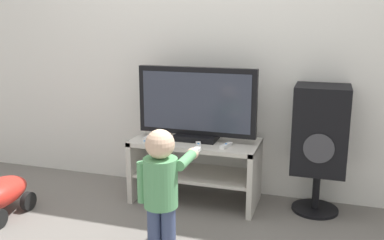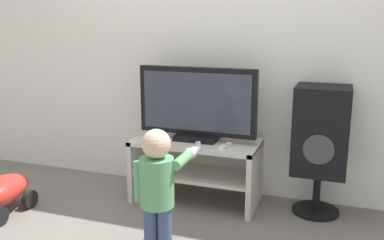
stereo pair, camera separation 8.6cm
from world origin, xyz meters
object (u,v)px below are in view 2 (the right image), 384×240
at_px(remote_secondary, 198,145).
at_px(speaker_tower, 321,133).
at_px(game_console, 151,138).
at_px(remote_primary, 226,146).
at_px(child, 158,183).
at_px(television, 197,105).

height_order(remote_secondary, speaker_tower, speaker_tower).
bearing_deg(game_console, remote_secondary, -7.32).
xyz_separation_m(remote_primary, child, (-0.19, -0.69, -0.03)).
relative_size(television, remote_secondary, 6.43).
bearing_deg(game_console, television, 21.58).
relative_size(remote_primary, remote_secondary, 1.00).
bearing_deg(child, remote_primary, 74.28).
xyz_separation_m(game_console, speaker_tower, (1.16, 0.19, 0.09)).
bearing_deg(remote_primary, game_console, -179.37).
bearing_deg(television, speaker_tower, 4.22).
relative_size(child, speaker_tower, 0.84).
distance_m(remote_primary, remote_secondary, 0.19).
bearing_deg(speaker_tower, child, -132.56).
xyz_separation_m(television, speaker_tower, (0.85, 0.06, -0.15)).
bearing_deg(television, remote_secondary, -68.51).
distance_m(television, child, 0.86).
distance_m(game_console, remote_secondary, 0.38).
height_order(television, remote_primary, television).
relative_size(game_console, speaker_tower, 0.20).
relative_size(game_console, remote_secondary, 1.30).
distance_m(television, remote_primary, 0.37).
bearing_deg(remote_secondary, child, -91.38).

